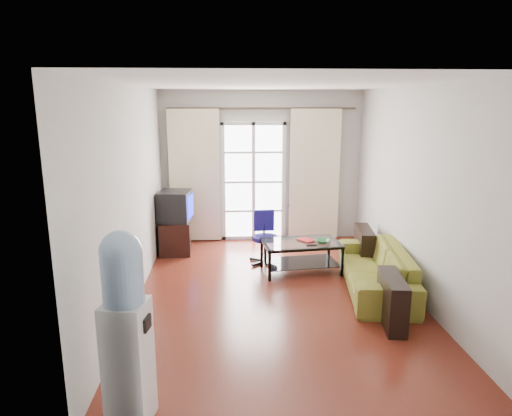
{
  "coord_description": "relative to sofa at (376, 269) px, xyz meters",
  "views": [
    {
      "loc": [
        -0.6,
        -5.59,
        2.5
      ],
      "look_at": [
        -0.24,
        0.35,
        1.1
      ],
      "focal_mm": 32.0,
      "sensor_mm": 36.0,
      "label": 1
    }
  ],
  "objects": [
    {
      "name": "floor",
      "position": [
        -1.37,
        -0.11,
        -0.29
      ],
      "size": [
        5.2,
        5.2,
        0.0
      ],
      "primitive_type": "plane",
      "color": "maroon",
      "rests_on": "ground"
    },
    {
      "name": "ceiling",
      "position": [
        -1.37,
        -0.11,
        2.41
      ],
      "size": [
        5.2,
        5.2,
        0.0
      ],
      "primitive_type": "plane",
      "rotation": [
        3.14,
        0.0,
        0.0
      ],
      "color": "white",
      "rests_on": "wall_back"
    },
    {
      "name": "wall_back",
      "position": [
        -1.37,
        2.49,
        1.06
      ],
      "size": [
        3.6,
        0.02,
        2.7
      ],
      "primitive_type": "cube",
      "color": "beige",
      "rests_on": "floor"
    },
    {
      "name": "wall_front",
      "position": [
        -1.37,
        -2.71,
        1.06
      ],
      "size": [
        3.6,
        0.02,
        2.7
      ],
      "primitive_type": "cube",
      "color": "beige",
      "rests_on": "floor"
    },
    {
      "name": "wall_left",
      "position": [
        -3.17,
        -0.11,
        1.06
      ],
      "size": [
        0.02,
        5.2,
        2.7
      ],
      "primitive_type": "cube",
      "color": "beige",
      "rests_on": "floor"
    },
    {
      "name": "wall_right",
      "position": [
        0.43,
        -0.11,
        1.06
      ],
      "size": [
        0.02,
        5.2,
        2.7
      ],
      "primitive_type": "cube",
      "color": "beige",
      "rests_on": "floor"
    },
    {
      "name": "french_door",
      "position": [
        -1.52,
        2.43,
        0.79
      ],
      "size": [
        1.16,
        0.06,
        2.15
      ],
      "color": "white",
      "rests_on": "wall_back"
    },
    {
      "name": "curtain_rod",
      "position": [
        -1.37,
        2.39,
        2.09
      ],
      "size": [
        3.3,
        0.04,
        0.04
      ],
      "primitive_type": "cylinder",
      "rotation": [
        0.0,
        1.57,
        0.0
      ],
      "color": "#4C3F2D",
      "rests_on": "wall_back"
    },
    {
      "name": "curtain_left",
      "position": [
        -2.57,
        2.37,
        0.91
      ],
      "size": [
        0.9,
        0.07,
        2.35
      ],
      "primitive_type": "cube",
      "color": "#FFF3CD",
      "rests_on": "curtain_rod"
    },
    {
      "name": "curtain_right",
      "position": [
        -0.42,
        2.37,
        0.91
      ],
      "size": [
        0.9,
        0.07,
        2.35
      ],
      "primitive_type": "cube",
      "color": "#FFF3CD",
      "rests_on": "curtain_rod"
    },
    {
      "name": "radiator",
      "position": [
        -0.57,
        2.39,
        0.04
      ],
      "size": [
        0.64,
        0.12,
        0.64
      ],
      "primitive_type": "cube",
      "color": "#9A999C",
      "rests_on": "floor"
    },
    {
      "name": "sofa",
      "position": [
        0.0,
        0.0,
        0.0
      ],
      "size": [
        2.18,
        1.29,
        0.58
      ],
      "primitive_type": "imported",
      "rotation": [
        0.0,
        0.0,
        -1.7
      ],
      "color": "olive",
      "rests_on": "floor"
    },
    {
      "name": "coffee_table",
      "position": [
        -0.91,
        0.72,
        0.01
      ],
      "size": [
        1.21,
        0.78,
        0.46
      ],
      "rotation": [
        0.0,
        0.0,
        0.12
      ],
      "color": "silver",
      "rests_on": "floor"
    },
    {
      "name": "bowl",
      "position": [
        -0.6,
        0.66,
        0.2
      ],
      "size": [
        0.29,
        0.29,
        0.05
      ],
      "primitive_type": "imported",
      "rotation": [
        0.0,
        0.0,
        -0.25
      ],
      "color": "green",
      "rests_on": "coffee_table"
    },
    {
      "name": "book",
      "position": [
        -0.9,
        0.72,
        0.18
      ],
      "size": [
        0.41,
        0.41,
        0.02
      ],
      "primitive_type": "imported",
      "rotation": [
        0.0,
        0.0,
        0.65
      ],
      "color": "maroon",
      "rests_on": "coffee_table"
    },
    {
      "name": "remote",
      "position": [
        -0.79,
        0.54,
        0.18
      ],
      "size": [
        0.16,
        0.06,
        0.02
      ],
      "primitive_type": "cube",
      "rotation": [
        0.0,
        0.0,
        0.1
      ],
      "color": "black",
      "rests_on": "coffee_table"
    },
    {
      "name": "tv_stand",
      "position": [
        -2.89,
        1.81,
        -0.01
      ],
      "size": [
        0.55,
        0.78,
        0.55
      ],
      "primitive_type": "cube",
      "rotation": [
        0.0,
        0.0,
        0.06
      ],
      "color": "black",
      "rests_on": "floor"
    },
    {
      "name": "crt_tv",
      "position": [
        -2.89,
        1.75,
        0.51
      ],
      "size": [
        0.6,
        0.6,
        0.5
      ],
      "rotation": [
        0.0,
        0.0,
        -0.12
      ],
      "color": "black",
      "rests_on": "tv_stand"
    },
    {
      "name": "task_chair",
      "position": [
        -1.41,
        1.16,
        -0.05
      ],
      "size": [
        0.58,
        0.58,
        0.82
      ],
      "rotation": [
        0.0,
        0.0,
        0.04
      ],
      "color": "black",
      "rests_on": "floor"
    },
    {
      "name": "water_cooler",
      "position": [
        -2.77,
        -2.46,
        0.54
      ],
      "size": [
        0.38,
        0.37,
        1.58
      ],
      "rotation": [
        0.0,
        0.0,
        -0.18
      ],
      "color": "white",
      "rests_on": "floor"
    }
  ]
}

